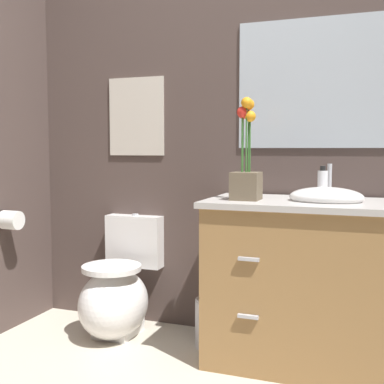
{
  "coord_description": "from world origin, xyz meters",
  "views": [
    {
      "loc": [
        0.66,
        -1.35,
        1.1
      ],
      "look_at": [
        -0.24,
        1.1,
        0.87
      ],
      "focal_mm": 46.43,
      "sensor_mm": 36.0,
      "label": 1
    }
  ],
  "objects_px": {
    "soap_bottle": "(323,185)",
    "trash_bin": "(211,322)",
    "wall_mirror": "(311,83)",
    "wall_poster": "(136,117)",
    "toilet_paper_roll": "(11,220)",
    "flower_vase": "(246,167)",
    "vanity_cabinet": "(300,280)",
    "toilet": "(118,294)"
  },
  "relations": [
    {
      "from": "toilet",
      "to": "flower_vase",
      "type": "relative_size",
      "value": 1.35
    },
    {
      "from": "soap_bottle",
      "to": "wall_poster",
      "type": "bearing_deg",
      "value": 167.56
    },
    {
      "from": "flower_vase",
      "to": "wall_mirror",
      "type": "distance_m",
      "value": 0.63
    },
    {
      "from": "wall_poster",
      "to": "toilet_paper_roll",
      "type": "distance_m",
      "value": 0.97
    },
    {
      "from": "flower_vase",
      "to": "soap_bottle",
      "type": "xyz_separation_m",
      "value": [
        0.36,
        0.11,
        -0.09
      ]
    },
    {
      "from": "soap_bottle",
      "to": "wall_mirror",
      "type": "distance_m",
      "value": 0.6
    },
    {
      "from": "trash_bin",
      "to": "flower_vase",
      "type": "bearing_deg",
      "value": -27.65
    },
    {
      "from": "soap_bottle",
      "to": "trash_bin",
      "type": "relative_size",
      "value": 0.63
    },
    {
      "from": "trash_bin",
      "to": "wall_mirror",
      "type": "distance_m",
      "value": 1.42
    },
    {
      "from": "toilet",
      "to": "flower_vase",
      "type": "height_order",
      "value": "flower_vase"
    },
    {
      "from": "toilet_paper_roll",
      "to": "wall_mirror",
      "type": "bearing_deg",
      "value": 15.75
    },
    {
      "from": "soap_bottle",
      "to": "toilet_paper_roll",
      "type": "xyz_separation_m",
      "value": [
        -1.74,
        -0.21,
        -0.24
      ]
    },
    {
      "from": "flower_vase",
      "to": "soap_bottle",
      "type": "height_order",
      "value": "flower_vase"
    },
    {
      "from": "trash_bin",
      "to": "wall_mirror",
      "type": "bearing_deg",
      "value": 27.3
    },
    {
      "from": "trash_bin",
      "to": "wall_poster",
      "type": "relative_size",
      "value": 0.57
    },
    {
      "from": "wall_poster",
      "to": "wall_mirror",
      "type": "relative_size",
      "value": 0.6
    },
    {
      "from": "vanity_cabinet",
      "to": "wall_mirror",
      "type": "bearing_deg",
      "value": 90.54
    },
    {
      "from": "toilet_paper_roll",
      "to": "wall_poster",
      "type": "bearing_deg",
      "value": 38.33
    },
    {
      "from": "toilet",
      "to": "vanity_cabinet",
      "type": "bearing_deg",
      "value": -1.43
    },
    {
      "from": "wall_poster",
      "to": "trash_bin",
      "type": "bearing_deg",
      "value": -23.5
    },
    {
      "from": "trash_bin",
      "to": "wall_poster",
      "type": "distance_m",
      "value": 1.32
    },
    {
      "from": "wall_mirror",
      "to": "trash_bin",
      "type": "bearing_deg",
      "value": -152.7
    },
    {
      "from": "soap_bottle",
      "to": "wall_poster",
      "type": "relative_size",
      "value": 0.36
    },
    {
      "from": "wall_mirror",
      "to": "toilet",
      "type": "bearing_deg",
      "value": -165.82
    },
    {
      "from": "soap_bottle",
      "to": "trash_bin",
      "type": "distance_m",
      "value": 0.97
    },
    {
      "from": "toilet",
      "to": "wall_poster",
      "type": "height_order",
      "value": "wall_poster"
    },
    {
      "from": "flower_vase",
      "to": "toilet_paper_roll",
      "type": "bearing_deg",
      "value": -175.83
    },
    {
      "from": "flower_vase",
      "to": "wall_poster",
      "type": "distance_m",
      "value": 0.92
    },
    {
      "from": "toilet_paper_roll",
      "to": "toilet",
      "type": "bearing_deg",
      "value": 18.51
    },
    {
      "from": "flower_vase",
      "to": "toilet_paper_roll",
      "type": "distance_m",
      "value": 1.42
    },
    {
      "from": "trash_bin",
      "to": "wall_mirror",
      "type": "xyz_separation_m",
      "value": [
        0.48,
        0.25,
        1.31
      ]
    },
    {
      "from": "trash_bin",
      "to": "wall_poster",
      "type": "bearing_deg",
      "value": 156.5
    },
    {
      "from": "soap_bottle",
      "to": "wall_poster",
      "type": "height_order",
      "value": "wall_poster"
    },
    {
      "from": "toilet",
      "to": "vanity_cabinet",
      "type": "xyz_separation_m",
      "value": [
        1.06,
        -0.03,
        0.19
      ]
    },
    {
      "from": "toilet",
      "to": "toilet_paper_roll",
      "type": "xyz_separation_m",
      "value": [
        -0.59,
        -0.2,
        0.44
      ]
    },
    {
      "from": "toilet",
      "to": "soap_bottle",
      "type": "height_order",
      "value": "soap_bottle"
    },
    {
      "from": "toilet",
      "to": "soap_bottle",
      "type": "bearing_deg",
      "value": 0.62
    },
    {
      "from": "toilet",
      "to": "wall_mirror",
      "type": "height_order",
      "value": "wall_mirror"
    },
    {
      "from": "wall_poster",
      "to": "toilet_paper_roll",
      "type": "height_order",
      "value": "wall_poster"
    },
    {
      "from": "toilet",
      "to": "wall_mirror",
      "type": "xyz_separation_m",
      "value": [
        1.06,
        0.27,
        1.21
      ]
    },
    {
      "from": "toilet",
      "to": "toilet_paper_roll",
      "type": "distance_m",
      "value": 0.76
    },
    {
      "from": "vanity_cabinet",
      "to": "trash_bin",
      "type": "height_order",
      "value": "vanity_cabinet"
    }
  ]
}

